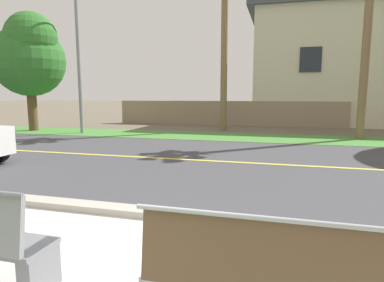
# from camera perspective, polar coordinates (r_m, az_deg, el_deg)

# --- Properties ---
(ground_plane) EXTENTS (140.00, 140.00, 0.00)m
(ground_plane) POSITION_cam_1_polar(r_m,az_deg,el_deg) (10.17, 6.47, -1.95)
(ground_plane) COLOR #665B4C
(curb_edge) EXTENTS (44.00, 0.30, 0.11)m
(curb_edge) POSITION_cam_1_polar(r_m,az_deg,el_deg) (4.82, -3.78, -12.88)
(curb_edge) COLOR #ADA89E
(curb_edge) RESTS_ON ground_plane
(street_asphalt) EXTENTS (52.00, 8.00, 0.01)m
(street_asphalt) POSITION_cam_1_polar(r_m,az_deg,el_deg) (8.72, 5.01, -3.62)
(street_asphalt) COLOR #424247
(street_asphalt) RESTS_ON ground_plane
(road_centre_line) EXTENTS (48.00, 0.14, 0.01)m
(road_centre_line) POSITION_cam_1_polar(r_m,az_deg,el_deg) (8.71, 5.01, -3.59)
(road_centre_line) COLOR #E0CC4C
(road_centre_line) RESTS_ON ground_plane
(far_verge_grass) EXTENTS (48.00, 2.80, 0.02)m
(far_verge_grass) POSITION_cam_1_polar(r_m,az_deg,el_deg) (13.70, 8.70, 0.67)
(far_verge_grass) COLOR #478438
(far_verge_grass) RESTS_ON ground_plane
(streetlamp) EXTENTS (0.24, 2.10, 7.14)m
(streetlamp) POSITION_cam_1_polar(r_m,az_deg,el_deg) (16.09, -19.01, 15.97)
(streetlamp) COLOR gray
(streetlamp) RESTS_ON ground_plane
(shade_tree_far_left) EXTENTS (3.37, 3.37, 5.56)m
(shade_tree_far_left) POSITION_cam_1_polar(r_m,az_deg,el_deg) (17.74, -26.64, 13.28)
(shade_tree_far_left) COLOR brown
(shade_tree_far_left) RESTS_ON ground_plane
(garden_wall) EXTENTS (13.00, 0.36, 1.40)m
(garden_wall) POSITION_cam_1_polar(r_m,az_deg,el_deg) (18.80, 6.08, 4.87)
(garden_wall) COLOR gray
(garden_wall) RESTS_ON ground_plane
(house_across_street) EXTENTS (11.69, 6.91, 7.13)m
(house_across_street) POSITION_cam_1_polar(r_m,az_deg,el_deg) (22.18, 25.79, 12.15)
(house_across_street) COLOR beige
(house_across_street) RESTS_ON ground_plane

